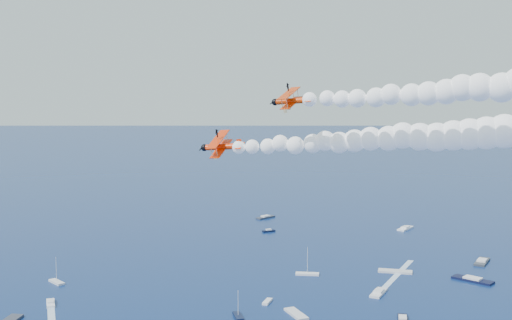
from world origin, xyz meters
The scene contains 5 objects.
biplane_lead centered at (12.95, 18.71, 61.26)m, with size 7.03×7.88×4.75m, color #E03604, non-canonical shape.
biplane_trail centered at (-2.51, 19.75, 52.85)m, with size 7.85×8.80×5.30m, color #F42F05, non-canonical shape.
smoke_trail_trail centered at (30.90, 31.73, 55.60)m, with size 68.05×28.81×12.37m, color white, non-canonical shape.
spectator_boats centered at (-12.89, 120.25, 0.35)m, with size 216.41×182.16×0.70m.
boat_wakes centered at (-52.53, 56.69, 0.03)m, with size 71.31×162.81×0.04m.
Camera 1 is at (70.86, -72.02, 64.17)m, focal length 46.48 mm.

